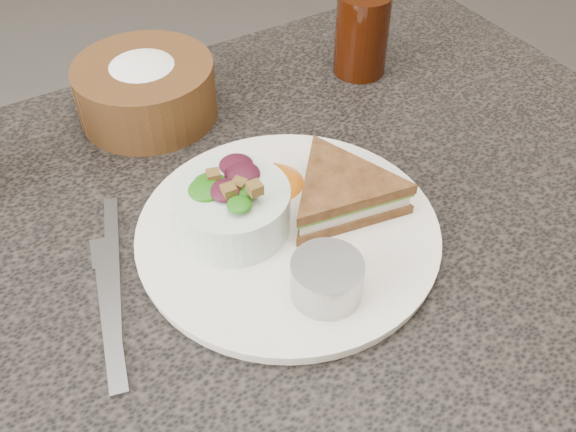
% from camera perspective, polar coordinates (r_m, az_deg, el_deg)
% --- Properties ---
extents(dining_table, '(1.00, 0.70, 0.75)m').
position_cam_1_polar(dining_table, '(0.96, -1.50, -16.61)').
color(dining_table, black).
rests_on(dining_table, floor).
extents(dinner_plate, '(0.30, 0.30, 0.01)m').
position_cam_1_polar(dinner_plate, '(0.64, 0.00, -1.50)').
color(dinner_plate, white).
rests_on(dinner_plate, dining_table).
extents(sandwich, '(0.17, 0.17, 0.04)m').
position_cam_1_polar(sandwich, '(0.65, 4.77, 2.11)').
color(sandwich, brown).
rests_on(sandwich, dinner_plate).
extents(salad_bowl, '(0.14, 0.14, 0.07)m').
position_cam_1_polar(salad_bowl, '(0.62, -5.01, 1.20)').
color(salad_bowl, silver).
rests_on(salad_bowl, dinner_plate).
extents(dressing_ramekin, '(0.08, 0.08, 0.04)m').
position_cam_1_polar(dressing_ramekin, '(0.57, 3.46, -5.63)').
color(dressing_ramekin, '#9D9D9D').
rests_on(dressing_ramekin, dinner_plate).
extents(orange_wedge, '(0.09, 0.09, 0.03)m').
position_cam_1_polar(orange_wedge, '(0.67, -1.24, 3.83)').
color(orange_wedge, orange).
rests_on(orange_wedge, dinner_plate).
extents(fork, '(0.05, 0.16, 0.00)m').
position_cam_1_polar(fork, '(0.60, -15.54, -8.68)').
color(fork, gray).
rests_on(fork, dining_table).
extents(knife, '(0.08, 0.20, 0.00)m').
position_cam_1_polar(knife, '(0.63, -15.31, -4.83)').
color(knife, gray).
rests_on(knife, dining_table).
extents(bread_basket, '(0.22, 0.22, 0.09)m').
position_cam_1_polar(bread_basket, '(0.79, -12.63, 11.58)').
color(bread_basket, '#51351A').
rests_on(bread_basket, dining_table).
extents(cola_glass, '(0.08, 0.08, 0.12)m').
position_cam_1_polar(cola_glass, '(0.86, 6.61, 16.14)').
color(cola_glass, black).
rests_on(cola_glass, dining_table).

